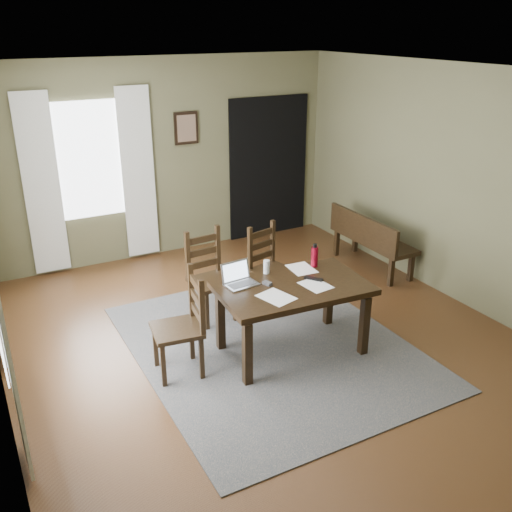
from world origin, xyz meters
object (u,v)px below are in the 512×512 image
chair_back_right (269,267)px  bench (369,237)px  dining_table (293,294)px  water_bottle (315,256)px  chair_back_left (210,277)px  chair_end (183,326)px  laptop (239,278)px

chair_back_right → bench: chair_back_right is taller
dining_table → water_bottle: bearing=37.1°
chair_back_left → chair_back_right: chair_back_left is taller
chair_back_right → dining_table: bearing=-121.5°
dining_table → bench: bearing=36.9°
bench → chair_back_right: bearing=99.6°
bench → dining_table: bearing=123.0°
chair_back_right → bench: size_ratio=0.71×
chair_end → bench: chair_end is taller
chair_back_left → bench: 2.44m
dining_table → laptop: laptop is taller
chair_back_left → chair_back_right: size_ratio=1.05×
dining_table → water_bottle: 0.56m
dining_table → chair_end: bearing=174.9°
laptop → chair_back_right: bearing=38.4°
water_bottle → chair_back_left: bearing=138.4°
chair_end → laptop: bearing=107.3°
chair_end → chair_back_right: 1.63m
dining_table → chair_back_left: size_ratio=1.50×
chair_end → water_bottle: 1.57m
chair_back_left → bench: (2.42, 0.25, -0.04)m
chair_end → chair_back_left: (0.67, 0.87, -0.00)m
bench → water_bottle: bearing=122.9°
chair_end → laptop: size_ratio=3.07×
chair_back_left → chair_back_right: (0.74, -0.03, -0.02)m
chair_end → chair_back_right: chair_end is taller
chair_end → water_bottle: size_ratio=4.06×
bench → laptop: 2.67m
chair_back_right → water_bottle: size_ratio=3.85×
water_bottle → bench: bearing=32.9°
bench → water_bottle: size_ratio=5.43×
dining_table → bench: 2.40m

